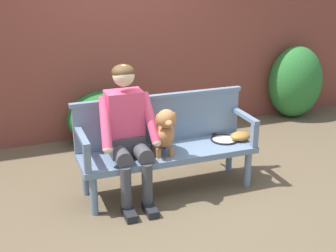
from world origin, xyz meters
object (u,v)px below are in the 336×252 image
at_px(garden_bench, 168,155).
at_px(person_seated, 127,130).
at_px(dog_on_bench, 163,131).
at_px(tennis_racket, 223,138).
at_px(baseball_glove, 240,136).

distance_m(garden_bench, person_seated, 0.52).
height_order(garden_bench, person_seated, person_seated).
xyz_separation_m(dog_on_bench, tennis_racket, (0.71, 0.14, -0.23)).
relative_size(person_seated, baseball_glove, 5.95).
bearing_deg(dog_on_bench, garden_bench, 45.44).
height_order(dog_on_bench, baseball_glove, dog_on_bench).
bearing_deg(person_seated, garden_bench, 2.10).
height_order(garden_bench, tennis_racket, tennis_racket).
bearing_deg(tennis_racket, person_seated, -175.64).
relative_size(garden_bench, dog_on_bench, 3.55).
xyz_separation_m(tennis_racket, baseball_glove, (0.16, -0.09, 0.04)).
distance_m(person_seated, dog_on_bench, 0.34).
xyz_separation_m(person_seated, baseball_glove, (1.19, -0.01, -0.23)).
relative_size(person_seated, dog_on_bench, 2.67).
distance_m(dog_on_bench, baseball_glove, 0.89).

